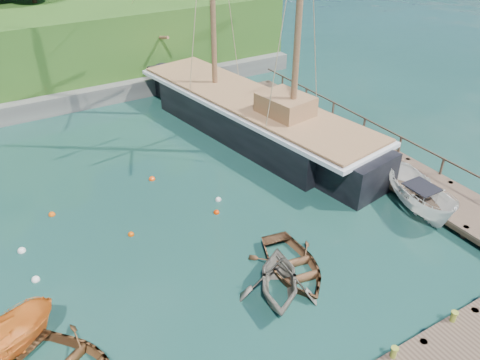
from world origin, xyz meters
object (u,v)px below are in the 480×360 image
object	(u,v)px
rowboat_1	(278,294)
rowboat_2	(293,271)
cabin_boat_white	(416,210)
schooner	(251,119)

from	to	relation	value
rowboat_1	rowboat_2	size ratio (longest dim) A/B	0.86
rowboat_2	cabin_boat_white	bearing A→B (deg)	12.95
rowboat_2	rowboat_1	bearing A→B (deg)	-138.74
rowboat_1	schooner	world-z (taller)	schooner
cabin_boat_white	rowboat_1	bearing A→B (deg)	-156.96
rowboat_2	schooner	bearing A→B (deg)	76.22
rowboat_2	schooner	world-z (taller)	schooner
rowboat_2	cabin_boat_white	size ratio (longest dim) A/B	0.86
rowboat_2	schooner	distance (m)	13.27
rowboat_1	rowboat_2	xyz separation A→B (m)	(1.29, 0.78, 0.00)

